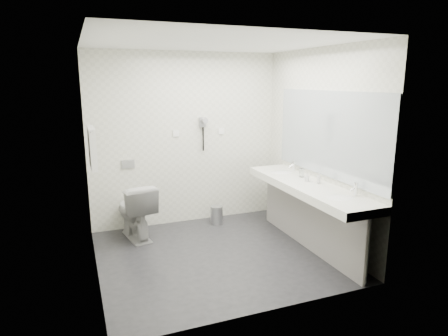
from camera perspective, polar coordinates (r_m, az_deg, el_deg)
name	(u,v)px	position (r m, az deg, el deg)	size (l,w,h in m)	color
floor	(217,255)	(4.93, -1.02, -12.50)	(2.80, 2.80, 0.00)	#242428
ceiling	(216,42)	(4.48, -1.15, 17.83)	(2.80, 2.80, 0.00)	white
wall_back	(186,140)	(5.77, -5.56, 4.14)	(2.80, 2.80, 0.00)	silver
wall_front	(269,181)	(3.38, 6.55, -1.88)	(2.80, 2.80, 0.00)	silver
wall_left	(90,164)	(4.28, -18.97, 0.57)	(2.60, 2.60, 0.00)	silver
wall_right	(319,148)	(5.19, 13.61, 2.91)	(2.60, 2.60, 0.00)	silver
vanity_counter	(307,187)	(4.97, 12.04, -2.75)	(0.55, 2.20, 0.10)	white
vanity_panel	(307,219)	(5.11, 12.06, -7.32)	(0.03, 2.15, 0.75)	gray
vanity_post_near	(366,252)	(4.36, 20.01, -11.36)	(0.06, 0.06, 0.75)	silver
vanity_post_far	(271,197)	(5.97, 6.85, -4.20)	(0.06, 0.06, 0.75)	silver
mirror	(328,134)	(4.99, 14.89, 4.79)	(0.02, 2.20, 1.05)	#B2BCC6
basin_near	(341,199)	(4.45, 16.63, -4.32)	(0.40, 0.31, 0.05)	white
basin_far	(281,173)	(5.50, 8.37, -0.75)	(0.40, 0.31, 0.05)	white
faucet_near	(356,189)	(4.55, 18.65, -2.93)	(0.04, 0.04, 0.15)	silver
faucet_far	(294,166)	(5.57, 10.14, 0.32)	(0.04, 0.04, 0.15)	silver
soap_bottle_a	(307,177)	(5.03, 11.99, -1.35)	(0.05, 0.05, 0.10)	white
soap_bottle_c	(319,178)	(4.96, 13.63, -1.50)	(0.05, 0.05, 0.13)	white
glass_left	(302,173)	(5.25, 11.24, -0.66)	(0.06, 0.06, 0.12)	silver
toilet	(135,211)	(5.43, -12.83, -6.07)	(0.43, 0.76, 0.77)	white
flush_plate	(128,164)	(5.64, -13.79, 0.55)	(0.18, 0.02, 0.12)	#B2B5BA
pedal_bin	(217,215)	(5.87, -1.09, -6.91)	(0.19, 0.19, 0.26)	#B2B5BA
bin_lid	(217,207)	(5.83, -1.09, -5.64)	(0.19, 0.19, 0.01)	#B2B5BA
towel_rail	(90,129)	(4.78, -18.93, 5.42)	(0.02, 0.02, 0.62)	silver
towel_near	(93,150)	(4.67, -18.54, 2.56)	(0.07, 0.24, 0.48)	white
towel_far	(92,146)	(4.94, -18.72, 3.08)	(0.07, 0.24, 0.48)	white
dryer_cradle	(203,122)	(5.78, -3.12, 6.70)	(0.10, 0.04, 0.14)	gray
dryer_barrel	(204,120)	(5.71, -2.91, 6.94)	(0.08, 0.08, 0.14)	gray
dryer_cord	(203,139)	(5.79, -3.05, 4.23)	(0.02, 0.02, 0.35)	black
switch_plate_a	(176,133)	(5.70, -7.00, 5.03)	(0.09, 0.02, 0.09)	white
switch_plate_b	(221,131)	(5.91, -0.39, 5.39)	(0.09, 0.02, 0.09)	white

